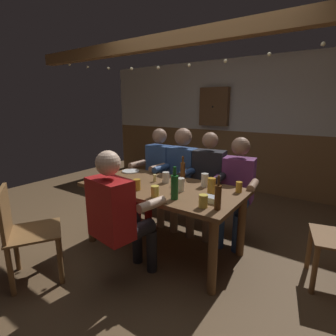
{
  "coord_description": "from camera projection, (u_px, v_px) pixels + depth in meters",
  "views": [
    {
      "loc": [
        1.53,
        -1.95,
        1.55
      ],
      "look_at": [
        0.0,
        0.27,
        0.89
      ],
      "focal_mm": 27.63,
      "sensor_mm": 36.0,
      "label": 1
    }
  ],
  "objects": [
    {
      "name": "person_2",
      "position": [
        207.0,
        179.0,
        3.16
      ],
      "size": [
        0.55,
        0.56,
        1.24
      ],
      "rotation": [
        0.0,
        0.0,
        3.28
      ],
      "color": "black",
      "rests_on": "ground_plane"
    },
    {
      "name": "bottle_2",
      "position": [
        175.0,
        186.0,
        2.32
      ],
      "size": [
        0.07,
        0.07,
        0.3
      ],
      "color": "#195923",
      "rests_on": "dining_table"
    },
    {
      "name": "back_wall_upper",
      "position": [
        248.0,
        95.0,
        4.57
      ],
      "size": [
        6.07,
        0.12,
        1.28
      ],
      "primitive_type": "cube",
      "color": "beige"
    },
    {
      "name": "wall_dart_cabinet",
      "position": [
        214.0,
        107.0,
        4.83
      ],
      "size": [
        0.56,
        0.15,
        0.7
      ],
      "color": "brown"
    },
    {
      "name": "pint_glass_8",
      "position": [
        155.0,
        192.0,
        2.39
      ],
      "size": [
        0.08,
        0.08,
        0.11
      ],
      "primitive_type": "cylinder",
      "color": "#E5C64C",
      "rests_on": "dining_table"
    },
    {
      "name": "pint_glass_0",
      "position": [
        239.0,
        187.0,
        2.52
      ],
      "size": [
        0.06,
        0.06,
        0.11
      ],
      "primitive_type": "cylinder",
      "color": "gold",
      "rests_on": "dining_table"
    },
    {
      "name": "condiment_caddy",
      "position": [
        212.0,
        199.0,
        2.27
      ],
      "size": [
        0.14,
        0.1,
        0.05
      ],
      "primitive_type": "cube",
      "color": "#B2B7BC",
      "rests_on": "dining_table"
    },
    {
      "name": "plate_0",
      "position": [
        131.0,
        171.0,
        3.3
      ],
      "size": [
        0.22,
        0.22,
        0.01
      ],
      "primitive_type": "cylinder",
      "color": "white",
      "rests_on": "dining_table"
    },
    {
      "name": "pint_glass_7",
      "position": [
        180.0,
        185.0,
        2.56
      ],
      "size": [
        0.08,
        0.08,
        0.13
      ],
      "primitive_type": "cylinder",
      "color": "white",
      "rests_on": "dining_table"
    },
    {
      "name": "table_candle",
      "position": [
        155.0,
        178.0,
        2.88
      ],
      "size": [
        0.04,
        0.04,
        0.08
      ],
      "primitive_type": "cylinder",
      "color": "#F9E08C",
      "rests_on": "dining_table"
    },
    {
      "name": "person_3",
      "position": [
        237.0,
        186.0,
        2.95
      ],
      "size": [
        0.52,
        0.55,
        1.2
      ],
      "rotation": [
        0.0,
        0.0,
        3.27
      ],
      "color": "#6B2D66",
      "rests_on": "ground_plane"
    },
    {
      "name": "string_lights",
      "position": [
        189.0,
        58.0,
        2.83
      ],
      "size": [
        4.28,
        0.04,
        0.21
      ],
      "color": "#F9EAB2"
    },
    {
      "name": "ceiling_beam",
      "position": [
        192.0,
        37.0,
        2.82
      ],
      "size": [
        5.46,
        0.14,
        0.16
      ],
      "primitive_type": "cube",
      "color": "brown"
    },
    {
      "name": "person_1",
      "position": [
        180.0,
        172.0,
        3.37
      ],
      "size": [
        0.55,
        0.51,
        1.27
      ],
      "rotation": [
        0.0,
        0.0,
        3.08
      ],
      "color": "#2D4C84",
      "rests_on": "ground_plane"
    },
    {
      "name": "ground_plane",
      "position": [
        154.0,
        254.0,
        2.78
      ],
      "size": [
        7.28,
        7.28,
        0.0
      ],
      "primitive_type": "plane",
      "color": "brown"
    },
    {
      "name": "pint_glass_6",
      "position": [
        166.0,
        177.0,
        2.84
      ],
      "size": [
        0.08,
        0.08,
        0.12
      ],
      "primitive_type": "cylinder",
      "color": "white",
      "rests_on": "dining_table"
    },
    {
      "name": "chair_empty_near_left",
      "position": [
        23.0,
        231.0,
        2.27
      ],
      "size": [
        0.61,
        0.61,
        0.88
      ],
      "rotation": [
        0.0,
        0.0,
        -0.55
      ],
      "color": "brown",
      "rests_on": "ground_plane"
    },
    {
      "name": "pint_glass_3",
      "position": [
        205.0,
        180.0,
        2.7
      ],
      "size": [
        0.08,
        0.08,
        0.14
      ],
      "primitive_type": "cylinder",
      "color": "white",
      "rests_on": "dining_table"
    },
    {
      "name": "pint_glass_5",
      "position": [
        211.0,
        186.0,
        2.46
      ],
      "size": [
        0.08,
        0.08,
        0.16
      ],
      "primitive_type": "cylinder",
      "color": "gold",
      "rests_on": "dining_table"
    },
    {
      "name": "pint_glass_2",
      "position": [
        203.0,
        201.0,
        2.15
      ],
      "size": [
        0.08,
        0.08,
        0.11
      ],
      "primitive_type": "cylinder",
      "color": "#E5C64C",
      "rests_on": "dining_table"
    },
    {
      "name": "person_0",
      "position": [
        156.0,
        171.0,
        3.57
      ],
      "size": [
        0.5,
        0.54,
        1.24
      ],
      "rotation": [
        0.0,
        0.0,
        3.12
      ],
      "color": "#2D4C84",
      "rests_on": "ground_plane"
    },
    {
      "name": "pint_glass_4",
      "position": [
        137.0,
        185.0,
        2.59
      ],
      "size": [
        0.07,
        0.07,
        0.11
      ],
      "primitive_type": "cylinder",
      "color": "gold",
      "rests_on": "dining_table"
    },
    {
      "name": "person_4",
      "position": [
        118.0,
        212.0,
        2.21
      ],
      "size": [
        0.57,
        0.58,
        1.21
      ],
      "rotation": [
        0.0,
        0.0,
        -0.16
      ],
      "color": "#AD1919",
      "rests_on": "ground_plane"
    },
    {
      "name": "dining_table",
      "position": [
        162.0,
        195.0,
        2.76
      ],
      "size": [
        1.69,
        0.86,
        0.72
      ],
      "color": "brown",
      "rests_on": "ground_plane"
    },
    {
      "name": "pint_glass_1",
      "position": [
        108.0,
        172.0,
        3.02
      ],
      "size": [
        0.06,
        0.06,
        0.15
      ],
      "primitive_type": "cylinder",
      "color": "gold",
      "rests_on": "dining_table"
    },
    {
      "name": "back_wall_wainscot",
      "position": [
        243.0,
        160.0,
        4.85
      ],
      "size": [
        6.07,
        0.12,
        1.08
      ],
      "primitive_type": "cube",
      "color": "brown",
      "rests_on": "ground_plane"
    },
    {
      "name": "bottle_1",
      "position": [
        183.0,
        172.0,
        2.85
      ],
      "size": [
        0.05,
        0.05,
        0.29
      ],
      "color": "#593314",
      "rests_on": "dining_table"
    },
    {
      "name": "bottle_0",
      "position": [
        218.0,
        197.0,
        2.09
      ],
      "size": [
        0.06,
        0.06,
        0.29
      ],
      "color": "#593314",
      "rests_on": "dining_table"
    }
  ]
}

